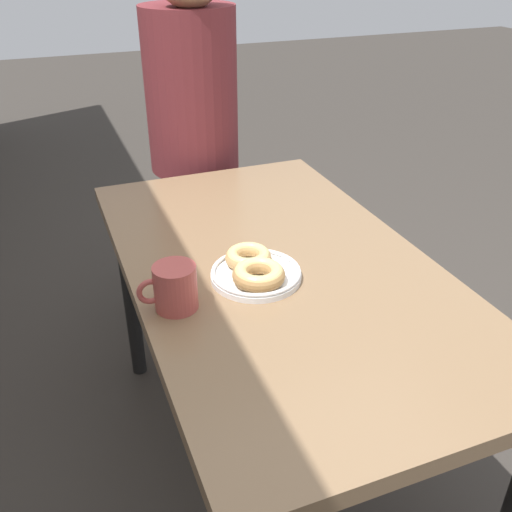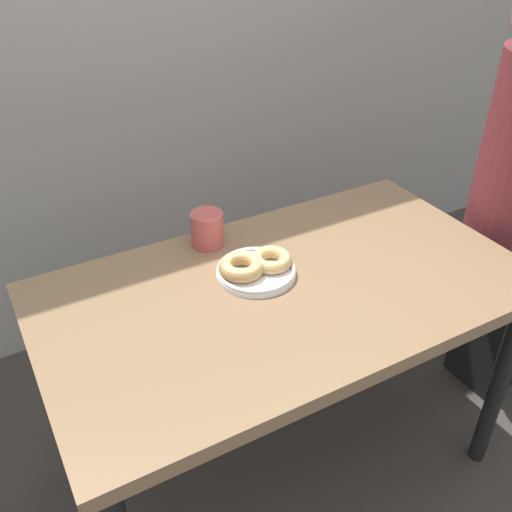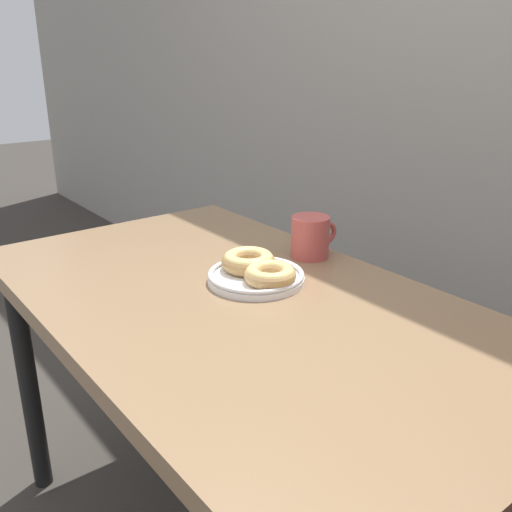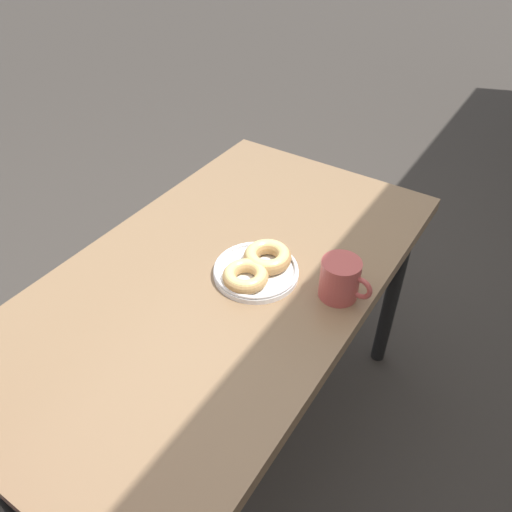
{
  "view_description": "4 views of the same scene",
  "coord_description": "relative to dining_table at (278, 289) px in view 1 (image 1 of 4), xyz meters",
  "views": [
    {
      "loc": [
        -1.1,
        0.63,
        1.42
      ],
      "look_at": [
        -0.05,
        0.22,
        0.78
      ],
      "focal_mm": 40.0,
      "sensor_mm": 36.0,
      "label": 1
    },
    {
      "loc": [
        -0.65,
        -0.85,
        1.6
      ],
      "look_at": [
        -0.05,
        0.22,
        0.78
      ],
      "focal_mm": 40.0,
      "sensor_mm": 36.0,
      "label": 2
    },
    {
      "loc": [
        0.86,
        -0.47,
        1.2
      ],
      "look_at": [
        -0.05,
        0.22,
        0.78
      ],
      "focal_mm": 40.0,
      "sensor_mm": 36.0,
      "label": 3
    },
    {
      "loc": [
        0.72,
        0.73,
        1.54
      ],
      "look_at": [
        -0.05,
        0.22,
        0.78
      ],
      "focal_mm": 35.0,
      "sensor_mm": 36.0,
      "label": 4
    }
  ],
  "objects": [
    {
      "name": "coffee_mug",
      "position": [
        -0.09,
        0.28,
        0.13
      ],
      "size": [
        0.09,
        0.13,
        0.1
      ],
      "color": "#B74C47",
      "rests_on": "dining_table"
    },
    {
      "name": "person_figure",
      "position": [
        0.87,
        -0.03,
        0.11
      ],
      "size": [
        0.4,
        0.32,
        1.41
      ],
      "color": "black",
      "rests_on": "ground_plane"
    },
    {
      "name": "ground_plane",
      "position": [
        0.0,
        -0.15,
        -0.64
      ],
      "size": [
        14.0,
        14.0,
        0.0
      ],
      "primitive_type": "plane",
      "color": "#38332D"
    },
    {
      "name": "dining_table",
      "position": [
        0.0,
        0.0,
        0.0
      ],
      "size": [
        1.27,
        0.72,
        0.72
      ],
      "color": "#846647",
      "rests_on": "ground_plane"
    },
    {
      "name": "donut_plate",
      "position": [
        -0.05,
        0.08,
        0.1
      ],
      "size": [
        0.21,
        0.21,
        0.05
      ],
      "color": "white",
      "rests_on": "dining_table"
    }
  ]
}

